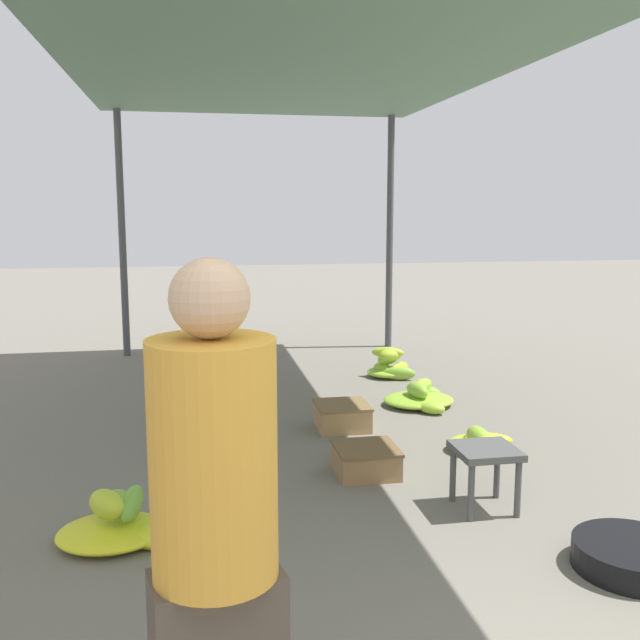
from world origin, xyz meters
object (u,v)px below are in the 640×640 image
at_px(banana_pile_left_1, 186,367).
at_px(banana_pile_right_3, 390,366).
at_px(stool, 485,459).
at_px(vendor_foreground, 216,543).
at_px(banana_pile_right_1, 479,442).
at_px(basin_black, 633,556).
at_px(banana_pile_left_0, 117,524).
at_px(crate_mid, 366,460).
at_px(banana_pile_right_2, 421,396).
at_px(crate_near, 342,416).

height_order(banana_pile_left_1, banana_pile_right_3, banana_pile_right_3).
height_order(stool, banana_pile_left_1, stool).
relative_size(vendor_foreground, stool, 4.32).
xyz_separation_m(banana_pile_left_1, banana_pile_right_1, (2.02, -2.78, 0.00)).
bearing_deg(banana_pile_left_1, basin_black, -64.89).
distance_m(banana_pile_left_0, crate_mid, 1.63).
distance_m(banana_pile_left_1, banana_pile_right_3, 2.09).
bearing_deg(banana_pile_right_3, banana_pile_left_1, 165.92).
distance_m(stool, crate_mid, 0.85).
xyz_separation_m(stool, banana_pile_right_2, (0.33, 2.13, -0.22)).
distance_m(basin_black, crate_near, 2.55).
bearing_deg(banana_pile_left_1, banana_pile_left_0, -95.10).
distance_m(banana_pile_left_0, banana_pile_right_3, 3.99).
xyz_separation_m(basin_black, crate_near, (-0.89, 2.39, 0.03)).
bearing_deg(banana_pile_right_2, crate_near, -147.21).
bearing_deg(banana_pile_right_1, banana_pile_left_1, 125.99).
height_order(stool, banana_pile_right_2, stool).
height_order(vendor_foreground, banana_pile_left_1, vendor_foreground).
xyz_separation_m(vendor_foreground, banana_pile_right_3, (1.91, 4.98, -0.70)).
bearing_deg(banana_pile_right_2, vendor_foreground, -115.57).
relative_size(vendor_foreground, banana_pile_right_2, 2.15).
distance_m(banana_pile_left_0, crate_near, 2.25).
height_order(banana_pile_right_1, crate_mid, banana_pile_right_1).
bearing_deg(basin_black, crate_near, 110.47).
distance_m(stool, banana_pile_right_3, 3.19).
bearing_deg(banana_pile_left_1, banana_pile_right_1, -54.01).
height_order(banana_pile_right_3, crate_near, banana_pile_right_3).
relative_size(banana_pile_left_0, banana_pile_right_2, 0.88).
bearing_deg(vendor_foreground, banana_pile_right_1, 54.93).
relative_size(banana_pile_right_2, crate_near, 1.80).
height_order(vendor_foreground, banana_pile_right_3, vendor_foreground).
bearing_deg(banana_pile_right_2, banana_pile_right_3, 88.61).
relative_size(banana_pile_left_0, crate_near, 1.59).
xyz_separation_m(stool, banana_pile_left_1, (-1.67, 3.68, -0.22)).
bearing_deg(vendor_foreground, stool, 49.37).
relative_size(vendor_foreground, banana_pile_left_0, 2.43).
bearing_deg(vendor_foreground, banana_pile_right_2, 64.43).
xyz_separation_m(banana_pile_left_1, crate_mid, (1.14, -3.04, 0.02)).
height_order(basin_black, banana_pile_left_0, banana_pile_left_0).
distance_m(basin_black, banana_pile_left_0, 2.53).
distance_m(vendor_foreground, banana_pile_left_1, 5.54).
xyz_separation_m(vendor_foreground, crate_near, (1.08, 3.43, -0.72)).
distance_m(banana_pile_left_1, banana_pile_right_1, 3.44).
xyz_separation_m(crate_near, crate_mid, (-0.05, -0.97, -0.01)).
distance_m(basin_black, banana_pile_left_1, 4.92).
height_order(basin_black, banana_pile_right_2, banana_pile_right_2).
bearing_deg(banana_pile_right_3, basin_black, -89.14).
distance_m(vendor_foreground, crate_mid, 2.76).
bearing_deg(banana_pile_left_0, vendor_foreground, -75.82).
distance_m(vendor_foreground, banana_pile_left_0, 1.96).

